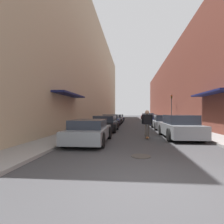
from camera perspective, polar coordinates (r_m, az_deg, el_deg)
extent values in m
plane|color=#38383A|center=(24.32, 7.27, -3.72)|extent=(112.26, 112.26, 0.00)
cube|color=gray|center=(29.69, -1.69, -2.92)|extent=(1.80, 51.03, 0.12)
cube|color=gray|center=(29.82, 15.83, -2.91)|extent=(1.80, 51.03, 0.12)
cube|color=tan|center=(30.85, -7.15, 11.98)|extent=(4.00, 51.03, 15.95)
cube|color=#141947|center=(13.64, -13.53, 5.52)|extent=(1.00, 4.80, 0.12)
cube|color=brown|center=(30.62, 21.23, 7.03)|extent=(4.00, 51.03, 10.64)
cube|color=#141947|center=(13.96, 29.37, 5.39)|extent=(1.00, 4.80, 0.12)
cube|color=gray|center=(9.26, -7.28, -6.88)|extent=(1.90, 4.31, 0.58)
cube|color=#232833|center=(9.01, -7.60, -3.84)|extent=(1.64, 2.25, 0.43)
cylinder|color=black|center=(10.77, -10.22, -6.63)|extent=(0.18, 0.69, 0.69)
cylinder|color=black|center=(10.42, -0.78, -6.86)|extent=(0.18, 0.69, 0.69)
cylinder|color=black|center=(8.29, -15.48, -8.64)|extent=(0.18, 0.69, 0.69)
cylinder|color=black|center=(7.82, -3.19, -9.17)|extent=(0.18, 0.69, 0.69)
cube|color=black|center=(14.57, -2.11, -4.30)|extent=(1.91, 4.18, 0.63)
cube|color=#232833|center=(14.34, -2.23, -2.16)|extent=(1.65, 2.19, 0.47)
cylinder|color=black|center=(15.99, -4.60, -4.53)|extent=(0.18, 0.64, 0.64)
cylinder|color=black|center=(15.76, 1.79, -4.59)|extent=(0.18, 0.64, 0.64)
cylinder|color=black|center=(13.49, -6.66, -5.38)|extent=(0.18, 0.64, 0.64)
cylinder|color=black|center=(13.21, 0.91, -5.49)|extent=(0.18, 0.64, 0.64)
cube|color=navy|center=(19.31, -0.25, -3.19)|extent=(1.83, 4.02, 0.66)
cube|color=#232833|center=(19.08, -0.32, -1.51)|extent=(1.59, 2.10, 0.48)
cylinder|color=black|center=(20.66, -2.26, -3.49)|extent=(0.18, 0.64, 0.64)
cylinder|color=black|center=(20.47, 2.57, -3.52)|extent=(0.18, 0.64, 0.64)
cylinder|color=black|center=(18.22, -3.42, -3.97)|extent=(0.18, 0.64, 0.64)
cylinder|color=black|center=(18.01, 2.06, -4.01)|extent=(0.18, 0.64, 0.64)
cube|color=#515459|center=(24.71, 1.32, -2.48)|extent=(1.88, 4.78, 0.64)
cube|color=#232833|center=(24.45, 1.27, -1.28)|extent=(1.62, 2.50, 0.40)
cylinder|color=black|center=(26.26, -0.30, -2.70)|extent=(0.18, 0.67, 0.67)
cylinder|color=black|center=(26.12, 3.50, -2.72)|extent=(0.18, 0.67, 0.67)
cylinder|color=black|center=(23.35, -1.12, -3.04)|extent=(0.18, 0.67, 0.67)
cylinder|color=black|center=(23.19, 3.15, -3.07)|extent=(0.18, 0.67, 0.67)
cube|color=navy|center=(30.54, 2.11, -2.11)|extent=(1.99, 4.22, 0.56)
cube|color=#232833|center=(30.32, 2.08, -1.20)|extent=(1.71, 2.21, 0.43)
cylinder|color=black|center=(31.91, 0.63, -2.28)|extent=(0.18, 0.60, 0.60)
cylinder|color=black|center=(31.78, 3.94, -2.29)|extent=(0.18, 0.60, 0.60)
cylinder|color=black|center=(29.34, 0.14, -2.48)|extent=(0.18, 0.60, 0.60)
cylinder|color=black|center=(29.20, 3.73, -2.49)|extent=(0.18, 0.60, 0.60)
cube|color=gray|center=(11.40, 20.98, -5.27)|extent=(1.87, 4.46, 0.69)
cube|color=#232833|center=(11.15, 21.27, -2.26)|extent=(1.61, 2.34, 0.52)
cylinder|color=black|center=(12.58, 15.55, -5.60)|extent=(0.18, 0.72, 0.72)
cylinder|color=black|center=(12.97, 23.15, -5.43)|extent=(0.18, 0.72, 0.72)
cylinder|color=black|center=(9.90, 18.13, -7.14)|extent=(0.18, 0.72, 0.72)
cylinder|color=black|center=(10.39, 27.58, -6.80)|extent=(0.18, 0.72, 0.72)
cube|color=gray|center=(16.91, 16.55, -3.74)|extent=(1.96, 3.99, 0.57)
cube|color=#232833|center=(16.68, 16.68, -1.87)|extent=(1.69, 2.09, 0.54)
cylinder|color=black|center=(17.99, 12.99, -3.91)|extent=(0.18, 0.71, 0.71)
cylinder|color=black|center=(18.29, 18.69, -3.85)|extent=(0.18, 0.71, 0.71)
cylinder|color=black|center=(15.57, 14.05, -4.53)|extent=(0.18, 0.71, 0.71)
cylinder|color=black|center=(15.92, 20.59, -4.43)|extent=(0.18, 0.71, 0.71)
cube|color=navy|center=(22.11, 14.20, -2.89)|extent=(1.85, 4.14, 0.59)
cube|color=#232833|center=(21.89, 14.27, -1.61)|extent=(1.61, 2.16, 0.41)
cylinder|color=black|center=(23.28, 11.62, -3.14)|extent=(0.18, 0.61, 0.61)
cylinder|color=black|center=(23.51, 15.89, -3.11)|extent=(0.18, 0.61, 0.61)
cylinder|color=black|center=(20.75, 12.28, -3.53)|extent=(0.18, 0.61, 0.61)
cylinder|color=black|center=(21.01, 17.06, -3.49)|extent=(0.18, 0.61, 0.61)
cube|color=#B7B7BC|center=(26.98, 12.50, -2.36)|extent=(1.96, 4.55, 0.58)
cube|color=#232833|center=(26.74, 12.55, -1.24)|extent=(1.69, 2.38, 0.48)
cylinder|color=black|center=(28.30, 10.35, -2.55)|extent=(0.18, 0.63, 0.63)
cylinder|color=black|center=(28.48, 14.02, -2.53)|extent=(0.18, 0.63, 0.63)
cylinder|color=black|center=(25.51, 10.80, -2.83)|extent=(0.18, 0.63, 0.63)
cylinder|color=black|center=(25.72, 14.87, -2.81)|extent=(0.18, 0.63, 0.63)
cube|color=#B7B7BC|center=(32.18, 11.77, -1.84)|extent=(1.97, 4.46, 0.70)
cube|color=#232833|center=(31.94, 11.81, -0.78)|extent=(1.70, 2.33, 0.49)
cylinder|color=black|center=(33.48, 9.97, -2.10)|extent=(0.18, 0.68, 0.68)
cylinder|color=black|center=(33.65, 13.11, -2.09)|extent=(0.18, 0.68, 0.68)
cylinder|color=black|center=(30.74, 10.30, -2.29)|extent=(0.18, 0.68, 0.68)
cylinder|color=black|center=(30.93, 13.72, -2.28)|extent=(0.18, 0.68, 0.68)
cube|color=maroon|center=(37.59, 11.01, -1.63)|extent=(1.87, 4.61, 0.60)
cube|color=#232833|center=(37.35, 11.04, -0.78)|extent=(1.62, 2.41, 0.53)
cylinder|color=black|center=(38.95, 9.55, -1.78)|extent=(0.18, 0.71, 0.71)
cylinder|color=black|center=(39.09, 12.12, -1.77)|extent=(0.18, 0.71, 0.71)
cylinder|color=black|center=(36.12, 9.81, -1.92)|extent=(0.18, 0.71, 0.71)
cylinder|color=black|center=(36.27, 12.58, -1.91)|extent=(0.18, 0.71, 0.71)
cube|color=brown|center=(10.87, 11.40, -8.06)|extent=(0.20, 0.78, 0.02)
cylinder|color=beige|center=(11.12, 10.89, -8.07)|extent=(0.03, 0.06, 0.06)
cylinder|color=beige|center=(11.13, 11.68, -8.06)|extent=(0.03, 0.06, 0.06)
cylinder|color=beige|center=(10.62, 11.11, -8.45)|extent=(0.03, 0.06, 0.06)
cylinder|color=beige|center=(10.64, 11.93, -8.44)|extent=(0.03, 0.06, 0.06)
cylinder|color=#47423D|center=(10.81, 10.97, -5.98)|extent=(0.12, 0.12, 0.78)
cylinder|color=#47423D|center=(10.83, 11.83, -5.97)|extent=(0.12, 0.12, 0.78)
cube|color=black|center=(10.77, 11.40, -2.34)|extent=(0.46, 0.21, 0.60)
sphere|color=tan|center=(10.76, 11.40, -0.10)|extent=(0.25, 0.25, 0.25)
cylinder|color=black|center=(10.75, 9.92, -2.34)|extent=(0.09, 0.09, 0.56)
cylinder|color=black|center=(10.80, 12.87, -2.33)|extent=(0.09, 0.09, 0.56)
cylinder|color=#332D28|center=(6.54, 9.39, -14.03)|extent=(0.70, 0.70, 0.02)
cylinder|color=#2D2D2D|center=(23.89, 18.86, 0.92)|extent=(0.10, 0.10, 3.69)
cube|color=#332D0F|center=(23.97, 18.86, 4.80)|extent=(0.16, 0.16, 0.45)
sphere|color=red|center=(23.89, 18.90, 5.08)|extent=(0.11, 0.11, 0.11)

